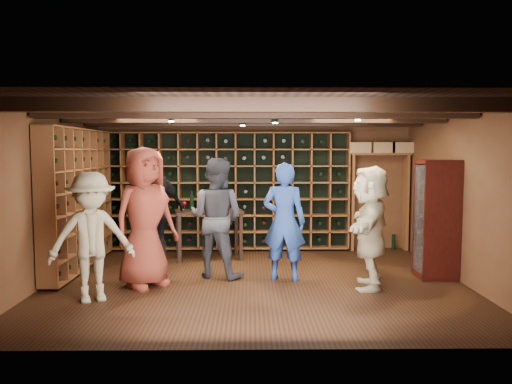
{
  "coord_description": "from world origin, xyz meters",
  "views": [
    {
      "loc": [
        -0.09,
        -7.17,
        1.92
      ],
      "look_at": [
        0.01,
        0.2,
        1.3
      ],
      "focal_mm": 35.0,
      "sensor_mm": 36.0,
      "label": 1
    }
  ],
  "objects_px": {
    "tasting_table": "(209,216)",
    "display_cabinet": "(436,221)",
    "guest_beige": "(370,227)",
    "guest_woman_black": "(154,211)",
    "guest_khaki": "(92,237)",
    "man_grey_suit": "(216,218)",
    "guest_red_floral": "(145,217)",
    "man_blue_shirt": "(284,222)"
  },
  "relations": [
    {
      "from": "guest_red_floral",
      "to": "guest_khaki",
      "type": "relative_size",
      "value": 1.19
    },
    {
      "from": "display_cabinet",
      "to": "man_grey_suit",
      "type": "relative_size",
      "value": 0.97
    },
    {
      "from": "man_grey_suit",
      "to": "tasting_table",
      "type": "bearing_deg",
      "value": -58.72
    },
    {
      "from": "man_blue_shirt",
      "to": "guest_beige",
      "type": "height_order",
      "value": "man_blue_shirt"
    },
    {
      "from": "man_grey_suit",
      "to": "guest_woman_black",
      "type": "distance_m",
      "value": 1.1
    },
    {
      "from": "guest_khaki",
      "to": "tasting_table",
      "type": "height_order",
      "value": "guest_khaki"
    },
    {
      "from": "man_grey_suit",
      "to": "tasting_table",
      "type": "height_order",
      "value": "man_grey_suit"
    },
    {
      "from": "man_grey_suit",
      "to": "display_cabinet",
      "type": "bearing_deg",
      "value": -160.93
    },
    {
      "from": "display_cabinet",
      "to": "guest_beige",
      "type": "relative_size",
      "value": 1.02
    },
    {
      "from": "tasting_table",
      "to": "man_grey_suit",
      "type": "bearing_deg",
      "value": -91.51
    },
    {
      "from": "display_cabinet",
      "to": "guest_beige",
      "type": "distance_m",
      "value": 1.23
    },
    {
      "from": "display_cabinet",
      "to": "guest_khaki",
      "type": "bearing_deg",
      "value": -167.06
    },
    {
      "from": "guest_khaki",
      "to": "guest_beige",
      "type": "height_order",
      "value": "guest_beige"
    },
    {
      "from": "guest_khaki",
      "to": "guest_beige",
      "type": "distance_m",
      "value": 3.73
    },
    {
      "from": "guest_khaki",
      "to": "tasting_table",
      "type": "distance_m",
      "value": 2.76
    },
    {
      "from": "tasting_table",
      "to": "display_cabinet",
      "type": "bearing_deg",
      "value": -32.4
    },
    {
      "from": "guest_woman_black",
      "to": "man_grey_suit",
      "type": "bearing_deg",
      "value": 113.45
    },
    {
      "from": "guest_red_floral",
      "to": "guest_beige",
      "type": "height_order",
      "value": "guest_red_floral"
    },
    {
      "from": "man_blue_shirt",
      "to": "tasting_table",
      "type": "relative_size",
      "value": 1.4
    },
    {
      "from": "guest_beige",
      "to": "man_blue_shirt",
      "type": "bearing_deg",
      "value": -95.27
    },
    {
      "from": "man_blue_shirt",
      "to": "man_grey_suit",
      "type": "relative_size",
      "value": 0.97
    },
    {
      "from": "man_grey_suit",
      "to": "guest_red_floral",
      "type": "relative_size",
      "value": 0.92
    },
    {
      "from": "display_cabinet",
      "to": "man_blue_shirt",
      "type": "bearing_deg",
      "value": -177.63
    },
    {
      "from": "display_cabinet",
      "to": "guest_khaki",
      "type": "distance_m",
      "value": 4.93
    },
    {
      "from": "display_cabinet",
      "to": "guest_beige",
      "type": "xyz_separation_m",
      "value": [
        -1.12,
        -0.51,
        -0.0
      ]
    },
    {
      "from": "guest_woman_black",
      "to": "guest_khaki",
      "type": "bearing_deg",
      "value": 28.42
    },
    {
      "from": "guest_red_floral",
      "to": "guest_khaki",
      "type": "distance_m",
      "value": 0.88
    },
    {
      "from": "guest_red_floral",
      "to": "guest_khaki",
      "type": "bearing_deg",
      "value": -174.8
    },
    {
      "from": "man_grey_suit",
      "to": "guest_khaki",
      "type": "bearing_deg",
      "value": 60.61
    },
    {
      "from": "guest_beige",
      "to": "tasting_table",
      "type": "relative_size",
      "value": 1.37
    },
    {
      "from": "guest_red_floral",
      "to": "guest_beige",
      "type": "distance_m",
      "value": 3.15
    },
    {
      "from": "display_cabinet",
      "to": "tasting_table",
      "type": "xyz_separation_m",
      "value": [
        -3.52,
        1.34,
        -0.09
      ]
    },
    {
      "from": "display_cabinet",
      "to": "man_grey_suit",
      "type": "height_order",
      "value": "man_grey_suit"
    },
    {
      "from": "tasting_table",
      "to": "guest_woman_black",
      "type": "bearing_deg",
      "value": -146.11
    },
    {
      "from": "guest_woman_black",
      "to": "guest_khaki",
      "type": "height_order",
      "value": "guest_woman_black"
    },
    {
      "from": "guest_khaki",
      "to": "man_grey_suit",
      "type": "bearing_deg",
      "value": 14.58
    },
    {
      "from": "display_cabinet",
      "to": "guest_woman_black",
      "type": "xyz_separation_m",
      "value": [
        -4.33,
        0.52,
        0.1
      ]
    },
    {
      "from": "guest_red_floral",
      "to": "guest_woman_black",
      "type": "xyz_separation_m",
      "value": [
        -0.06,
        0.95,
        -0.03
      ]
    },
    {
      "from": "guest_khaki",
      "to": "man_blue_shirt",
      "type": "bearing_deg",
      "value": -2.91
    },
    {
      "from": "display_cabinet",
      "to": "guest_red_floral",
      "type": "distance_m",
      "value": 4.29
    },
    {
      "from": "man_grey_suit",
      "to": "guest_red_floral",
      "type": "height_order",
      "value": "guest_red_floral"
    },
    {
      "from": "display_cabinet",
      "to": "man_grey_suit",
      "type": "distance_m",
      "value": 3.31
    }
  ]
}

